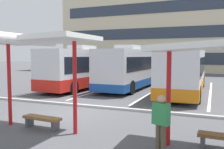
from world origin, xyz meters
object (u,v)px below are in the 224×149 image
coach_bus_2 (185,70)px  waiting_shelter_1 (34,42)px  coach_bus_1 (134,68)px  bench_1 (42,120)px  coach_bus_0 (92,68)px  waiting_passenger_0 (161,120)px

coach_bus_2 → waiting_shelter_1: bearing=-108.5°
coach_bus_1 → coach_bus_2: bearing=-18.0°
waiting_shelter_1 → bench_1: size_ratio=2.74×
coach_bus_0 → coach_bus_2: size_ratio=1.07×
coach_bus_1 → bench_1: size_ratio=6.97×
waiting_passenger_0 → bench_1: bearing=171.9°
coach_bus_0 → coach_bus_2: coach_bus_0 is taller
coach_bus_1 → waiting_shelter_1: bearing=-88.1°
coach_bus_1 → bench_1: bearing=-88.0°
coach_bus_1 → waiting_passenger_0: 14.34m
coach_bus_1 → coach_bus_0: bearing=-168.1°
coach_bus_2 → waiting_shelter_1: size_ratio=2.63×
waiting_passenger_0 → coach_bus_0: bearing=124.2°
coach_bus_2 → bench_1: 12.09m
coach_bus_0 → coach_bus_2: (7.97, -0.65, 0.00)m
waiting_shelter_1 → coach_bus_2: bearing=71.5°
coach_bus_2 → coach_bus_0: bearing=175.3°
coach_bus_2 → waiting_passenger_0: bearing=-87.0°
coach_bus_1 → waiting_shelter_1: 13.19m
coach_bus_0 → waiting_shelter_1: coach_bus_0 is taller
coach_bus_1 → coach_bus_2: coach_bus_1 is taller
coach_bus_1 → waiting_passenger_0: bearing=-69.6°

